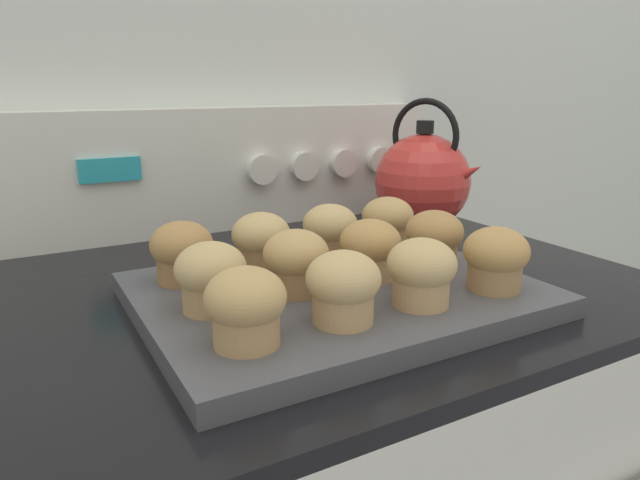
{
  "coord_description": "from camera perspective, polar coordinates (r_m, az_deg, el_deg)",
  "views": [
    {
      "loc": [
        -0.3,
        -0.26,
        1.14
      ],
      "look_at": [
        -0.02,
        0.25,
        0.98
      ],
      "focal_mm": 32.0,
      "sensor_mm": 36.0,
      "label": 1
    }
  ],
  "objects": [
    {
      "name": "wall_back",
      "position": [
        0.98,
        -11.64,
        18.52
      ],
      "size": [
        8.0,
        0.05,
        2.4
      ],
      "color": "silver",
      "rests_on": "ground_plane"
    },
    {
      "name": "control_panel",
      "position": [
        0.94,
        -9.82,
        7.01
      ],
      "size": [
        0.77,
        0.07,
        0.19
      ],
      "color": "silver",
      "rests_on": "stove_range"
    },
    {
      "name": "muffin_pan",
      "position": [
        0.62,
        1.53,
        -5.44
      ],
      "size": [
        0.4,
        0.31,
        0.02
      ],
      "color": "#4C4C51",
      "rests_on": "stove_range"
    },
    {
      "name": "muffin_r0_c0",
      "position": [
        0.47,
        -7.44,
        -6.58
      ],
      "size": [
        0.07,
        0.07,
        0.07
      ],
      "color": "tan",
      "rests_on": "muffin_pan"
    },
    {
      "name": "muffin_r0_c1",
      "position": [
        0.51,
        2.34,
        -4.68
      ],
      "size": [
        0.07,
        0.07,
        0.07
      ],
      "color": "tan",
      "rests_on": "muffin_pan"
    },
    {
      "name": "muffin_r0_c2",
      "position": [
        0.55,
        10.11,
        -3.13
      ],
      "size": [
        0.07,
        0.07,
        0.07
      ],
      "color": "tan",
      "rests_on": "muffin_pan"
    },
    {
      "name": "muffin_r0_c3",
      "position": [
        0.62,
        17.16,
        -1.74
      ],
      "size": [
        0.07,
        0.07,
        0.07
      ],
      "color": "#A37A4C",
      "rests_on": "muffin_pan"
    },
    {
      "name": "muffin_r1_c0",
      "position": [
        0.54,
        -10.85,
        -3.55
      ],
      "size": [
        0.07,
        0.07,
        0.07
      ],
      "color": "tan",
      "rests_on": "muffin_pan"
    },
    {
      "name": "muffin_r1_c1",
      "position": [
        0.58,
        -2.4,
        -2.12
      ],
      "size": [
        0.07,
        0.07,
        0.07
      ],
      "color": "#A37A4C",
      "rests_on": "muffin_pan"
    },
    {
      "name": "muffin_r1_c2",
      "position": [
        0.62,
        5.03,
        -0.87
      ],
      "size": [
        0.07,
        0.07,
        0.07
      ],
      "color": "tan",
      "rests_on": "muffin_pan"
    },
    {
      "name": "muffin_r1_c3",
      "position": [
        0.68,
        11.34,
        0.19
      ],
      "size": [
        0.07,
        0.07,
        0.07
      ],
      "color": "olive",
      "rests_on": "muffin_pan"
    },
    {
      "name": "muffin_r2_c0",
      "position": [
        0.63,
        -13.63,
        -1.09
      ],
      "size": [
        0.07,
        0.07,
        0.07
      ],
      "color": "olive",
      "rests_on": "muffin_pan"
    },
    {
      "name": "muffin_r2_c1",
      "position": [
        0.66,
        -5.9,
        -0.05
      ],
      "size": [
        0.07,
        0.07,
        0.07
      ],
      "color": "#A37A4C",
      "rests_on": "muffin_pan"
    },
    {
      "name": "muffin_r2_c2",
      "position": [
        0.7,
        1.02,
        0.97
      ],
      "size": [
        0.07,
        0.07,
        0.07
      ],
      "color": "#A37A4C",
      "rests_on": "muffin_pan"
    },
    {
      "name": "muffin_r2_c3",
      "position": [
        0.75,
        6.77,
        1.82
      ],
      "size": [
        0.07,
        0.07,
        0.07
      ],
      "color": "#A37A4C",
      "rests_on": "muffin_pan"
    },
    {
      "name": "tea_kettle",
      "position": [
        0.93,
        10.28,
        5.94
      ],
      "size": [
        0.15,
        0.18,
        0.21
      ],
      "color": "red",
      "rests_on": "stove_range"
    }
  ]
}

